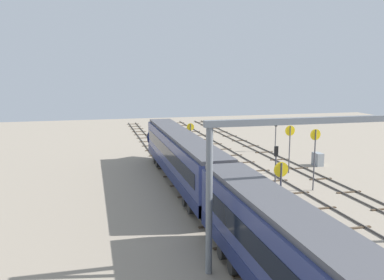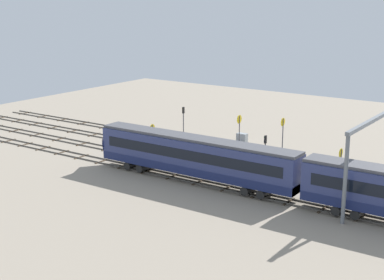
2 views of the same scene
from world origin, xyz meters
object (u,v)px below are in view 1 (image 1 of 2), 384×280
(signal_light_trackside_approach, at_px, (276,162))
(speed_sign_mid_trackside, at_px, (280,192))
(speed_sign_near_foreground, at_px, (191,138))
(overhead_gantry, at_px, (367,150))
(train, at_px, (219,193))
(speed_sign_far_trackside, at_px, (290,141))
(speed_sign_distant_end, at_px, (315,150))
(relay_cabinet, at_px, (318,159))
(signal_light_trackside_departure, at_px, (276,131))

(signal_light_trackside_approach, bearing_deg, speed_sign_mid_trackside, 155.88)
(speed_sign_near_foreground, bearing_deg, overhead_gantry, -170.63)
(train, relative_size, speed_sign_near_foreground, 10.49)
(overhead_gantry, bearing_deg, speed_sign_far_trackside, -14.85)
(train, relative_size, speed_sign_mid_trackside, 9.43)
(speed_sign_near_foreground, xyz_separation_m, speed_sign_distant_end, (-12.86, -8.38, 0.63))
(relay_cabinet, bearing_deg, signal_light_trackside_departure, 6.54)
(signal_light_trackside_departure, bearing_deg, speed_sign_distant_end, 165.41)
(overhead_gantry, height_order, speed_sign_near_foreground, overhead_gantry)
(speed_sign_far_trackside, bearing_deg, speed_sign_distant_end, 172.73)
(overhead_gantry, xyz_separation_m, speed_sign_mid_trackside, (2.38, 4.11, -2.87))
(relay_cabinet, bearing_deg, speed_sign_near_foreground, 73.22)
(signal_light_trackside_departure, relative_size, relay_cabinet, 2.87)
(train, height_order, speed_sign_distant_end, speed_sign_distant_end)
(train, distance_m, signal_light_trackside_departure, 29.35)
(speed_sign_near_foreground, relative_size, speed_sign_mid_trackside, 0.90)
(speed_sign_far_trackside, relative_size, speed_sign_distant_end, 0.90)
(speed_sign_mid_trackside, xyz_separation_m, speed_sign_distant_end, (10.15, -8.31, 0.24))
(speed_sign_far_trackside, bearing_deg, signal_light_trackside_approach, 143.50)
(relay_cabinet, bearing_deg, train, 132.84)
(speed_sign_mid_trackside, xyz_separation_m, relay_cabinet, (18.79, -13.93, -2.73))
(overhead_gantry, bearing_deg, signal_light_trackside_departure, -16.24)
(train, height_order, speed_sign_near_foreground, train)
(signal_light_trackside_approach, xyz_separation_m, relay_cabinet, (8.24, -9.21, -2.01))
(overhead_gantry, xyz_separation_m, speed_sign_near_foreground, (25.39, 4.19, -3.27))
(speed_sign_far_trackside, relative_size, signal_light_trackside_departure, 1.19)
(speed_sign_far_trackside, bearing_deg, train, 137.89)
(signal_light_trackside_approach, bearing_deg, train, 134.02)
(train, bearing_deg, speed_sign_near_foreground, -8.31)
(speed_sign_far_trackside, distance_m, signal_light_trackside_departure, 11.93)
(overhead_gantry, bearing_deg, train, 52.32)
(train, distance_m, speed_sign_distant_end, 13.35)
(speed_sign_near_foreground, xyz_separation_m, signal_light_trackside_departure, (4.77, -12.97, -0.26))
(speed_sign_mid_trackside, height_order, speed_sign_far_trackside, speed_sign_mid_trackside)
(train, bearing_deg, overhead_gantry, -127.68)
(train, distance_m, signal_light_trackside_approach, 10.72)
(signal_light_trackside_departure, bearing_deg, train, 147.24)
(overhead_gantry, xyz_separation_m, signal_light_trackside_approach, (12.93, -0.61, -3.59))
(train, height_order, overhead_gantry, overhead_gantry)
(speed_sign_near_foreground, distance_m, relay_cabinet, 14.81)
(signal_light_trackside_departure, bearing_deg, speed_sign_far_trackside, 161.49)
(overhead_gantry, height_order, signal_light_trackside_departure, overhead_gantry)
(speed_sign_distant_end, height_order, signal_light_trackside_approach, speed_sign_distant_end)
(speed_sign_mid_trackside, xyz_separation_m, signal_light_trackside_departure, (27.78, -12.90, -0.65))
(speed_sign_near_foreground, bearing_deg, train, 171.69)
(signal_light_trackside_departure, bearing_deg, speed_sign_mid_trackside, 155.09)
(speed_sign_mid_trackside, xyz_separation_m, speed_sign_far_trackside, (16.49, -9.12, -0.02))
(speed_sign_near_foreground, distance_m, signal_light_trackside_approach, 13.36)
(overhead_gantry, distance_m, speed_sign_near_foreground, 25.94)
(train, relative_size, speed_sign_far_trackside, 9.86)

